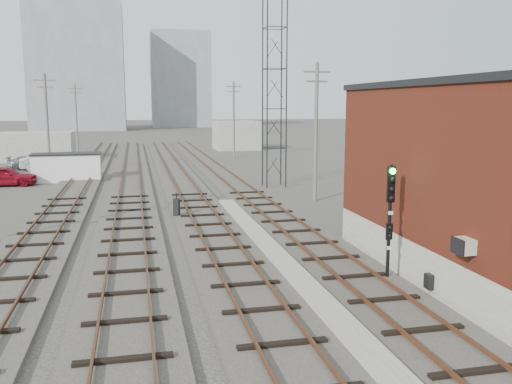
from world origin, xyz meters
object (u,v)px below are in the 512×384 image
object	(u,v)px
site_trailer	(67,167)
car_grey	(31,163)
signal_mast	(390,213)
car_silver	(46,162)
car_red	(5,176)
switch_stand	(177,208)

from	to	relation	value
site_trailer	car_grey	bearing A→B (deg)	113.52
signal_mast	car_silver	world-z (taller)	signal_mast
car_silver	signal_mast	bearing A→B (deg)	-164.94
signal_mast	car_red	distance (m)	33.76
signal_mast	site_trailer	distance (m)	33.13
car_red	car_grey	xyz separation A→B (m)	(-0.03, 11.36, -0.14)
switch_stand	car_red	xyz separation A→B (m)	(-12.17, 15.37, 0.15)
car_grey	car_red	bearing A→B (deg)	179.17
car_red	car_grey	world-z (taller)	car_red
car_silver	car_red	bearing A→B (deg)	163.01
car_red	switch_stand	bearing A→B (deg)	-141.08
site_trailer	car_red	xyz separation A→B (m)	(-4.43, -1.84, -0.39)
signal_mast	site_trailer	bearing A→B (deg)	115.67
switch_stand	site_trailer	distance (m)	18.87
site_trailer	car_grey	world-z (taller)	site_trailer
car_red	car_silver	bearing A→B (deg)	-7.27
signal_mast	car_grey	size ratio (longest dim) A/B	0.95
car_silver	car_grey	bearing A→B (deg)	49.95
car_grey	site_trailer	bearing A→B (deg)	-155.88
signal_mast	car_red	xyz separation A→B (m)	(-18.77, 28.00, -1.74)
signal_mast	switch_stand	world-z (taller)	signal_mast
car_red	car_silver	world-z (taller)	car_red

